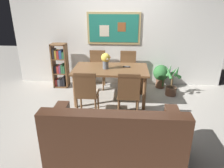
# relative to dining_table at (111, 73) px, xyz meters

# --- Properties ---
(ground_plane) EXTENTS (12.00, 12.00, 0.00)m
(ground_plane) POSITION_rel_dining_table_xyz_m (0.11, -0.48, -0.64)
(ground_plane) COLOR #B7B2A8
(wall_back_with_painting) EXTENTS (5.20, 0.14, 2.60)m
(wall_back_with_painting) POSITION_rel_dining_table_xyz_m (0.11, 1.07, 0.66)
(wall_back_with_painting) COLOR silver
(wall_back_with_painting) RESTS_ON ground_plane
(dining_table) EXTENTS (1.54, 0.89, 0.73)m
(dining_table) POSITION_rel_dining_table_xyz_m (0.00, 0.00, 0.00)
(dining_table) COLOR brown
(dining_table) RESTS_ON ground_plane
(dining_chair_near_right) EXTENTS (0.40, 0.41, 0.91)m
(dining_chair_near_right) POSITION_rel_dining_table_xyz_m (0.38, -0.73, -0.10)
(dining_chair_near_right) COLOR brown
(dining_chair_near_right) RESTS_ON ground_plane
(dining_chair_far_right) EXTENTS (0.40, 0.41, 0.91)m
(dining_chair_far_right) POSITION_rel_dining_table_xyz_m (0.37, 0.75, -0.10)
(dining_chair_far_right) COLOR brown
(dining_chair_far_right) RESTS_ON ground_plane
(dining_chair_near_left) EXTENTS (0.40, 0.41, 0.91)m
(dining_chair_near_left) POSITION_rel_dining_table_xyz_m (-0.38, -0.74, -0.10)
(dining_chair_near_left) COLOR brown
(dining_chair_near_left) RESTS_ON ground_plane
(dining_chair_far_left) EXTENTS (0.40, 0.41, 0.91)m
(dining_chair_far_left) POSITION_rel_dining_table_xyz_m (-0.39, 0.77, -0.10)
(dining_chair_far_left) COLOR brown
(dining_chair_far_left) RESTS_ON ground_plane
(leather_couch) EXTENTS (1.80, 0.84, 0.84)m
(leather_couch) POSITION_rel_dining_table_xyz_m (0.18, -1.79, -0.33)
(leather_couch) COLOR #472819
(leather_couch) RESTS_ON ground_plane
(bookshelf) EXTENTS (0.36, 0.28, 1.09)m
(bookshelf) POSITION_rel_dining_table_xyz_m (-1.30, 0.72, -0.12)
(bookshelf) COLOR brown
(bookshelf) RESTS_ON ground_plane
(potted_ivy) EXTENTS (0.38, 0.38, 0.58)m
(potted_ivy) POSITION_rel_dining_table_xyz_m (1.19, 0.81, -0.30)
(potted_ivy) COLOR brown
(potted_ivy) RESTS_ON ground_plane
(potted_palm) EXTENTS (0.40, 0.37, 0.73)m
(potted_palm) POSITION_rel_dining_table_xyz_m (1.37, 0.37, -0.35)
(potted_palm) COLOR brown
(potted_palm) RESTS_ON ground_plane
(flower_vase) EXTENTS (0.19, 0.19, 0.33)m
(flower_vase) POSITION_rel_dining_table_xyz_m (-0.10, -0.03, 0.29)
(flower_vase) COLOR slate
(flower_vase) RESTS_ON dining_table
(tv_remote) EXTENTS (0.16, 0.05, 0.02)m
(tv_remote) POSITION_rel_dining_table_xyz_m (0.33, 0.10, 0.10)
(tv_remote) COLOR black
(tv_remote) RESTS_ON dining_table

